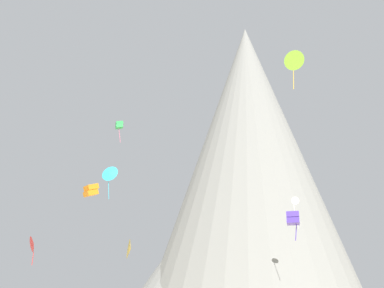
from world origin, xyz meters
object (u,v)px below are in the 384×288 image
object	(u,v)px
kite_gold_low	(130,249)
kite_cyan_mid	(110,173)
kite_indigo_low	(293,218)
kite_white_mid	(295,202)
kite_green_high	(119,125)
rock_massif	(242,182)
kite_orange_mid	(91,190)
kite_lime_high	(294,61)
kite_red_low	(33,244)

from	to	relation	value
kite_gold_low	kite_cyan_mid	size ratio (longest dim) A/B	0.47
kite_indigo_low	kite_white_mid	xyz separation A→B (m)	(4.47, 34.80, 8.65)
kite_gold_low	kite_green_high	distance (m)	26.84
kite_green_high	kite_white_mid	size ratio (longest dim) A/B	0.71
kite_cyan_mid	kite_white_mid	world-z (taller)	kite_cyan_mid
rock_massif	kite_gold_low	bearing A→B (deg)	-107.93
kite_orange_mid	kite_cyan_mid	distance (m)	28.41
kite_indigo_low	kite_lime_high	xyz separation A→B (m)	(2.24, 8.14, 20.24)
kite_green_high	kite_white_mid	world-z (taller)	kite_green_high
kite_green_high	kite_lime_high	world-z (taller)	kite_green_high
kite_cyan_mid	kite_white_mid	size ratio (longest dim) A/B	1.04
kite_orange_mid	kite_green_high	size ratio (longest dim) A/B	0.44
kite_white_mid	kite_lime_high	bearing A→B (deg)	80.84
kite_cyan_mid	kite_lime_high	xyz separation A→B (m)	(26.39, -18.26, 8.46)
kite_orange_mid	kite_white_mid	bearing A→B (deg)	-76.06
kite_gold_low	kite_indigo_low	size ratio (longest dim) A/B	0.97
kite_cyan_mid	kite_green_high	size ratio (longest dim) A/B	1.46
rock_massif	kite_gold_low	size ratio (longest dim) A/B	27.25
rock_massif	kite_gold_low	world-z (taller)	rock_massif
kite_indigo_low	rock_massif	bearing A→B (deg)	100.72
kite_orange_mid	kite_lime_high	size ratio (longest dim) A/B	0.32
kite_gold_low	kite_white_mid	bearing A→B (deg)	-69.80
kite_indigo_low	kite_white_mid	size ratio (longest dim) A/B	0.51
kite_red_low	kite_lime_high	world-z (taller)	kite_lime_high
kite_red_low	kite_orange_mid	bearing A→B (deg)	-177.71
kite_cyan_mid	kite_lime_high	world-z (taller)	kite_lime_high
kite_red_low	kite_green_high	bearing A→B (deg)	-61.61
kite_gold_low	kite_orange_mid	bearing A→B (deg)	161.37
kite_lime_high	kite_green_high	bearing A→B (deg)	-18.82
kite_orange_mid	kite_red_low	xyz separation A→B (m)	(-12.55, 17.94, -2.81)
kite_cyan_mid	kite_green_high	bearing A→B (deg)	102.48
kite_red_low	kite_lime_high	xyz separation A→B (m)	(33.89, -9.67, 20.08)
kite_white_mid	kite_red_low	bearing A→B (deg)	20.81
kite_gold_low	kite_indigo_low	xyz separation A→B (m)	(18.68, -17.07, 0.66)
kite_red_low	kite_lime_high	bearing A→B (deg)	-138.62
kite_white_mid	kite_lime_high	distance (m)	29.16
kite_gold_low	kite_cyan_mid	bearing A→B (deg)	13.16
kite_indigo_low	kite_orange_mid	bearing A→B (deg)	-172.06
kite_red_low	kite_green_high	world-z (taller)	kite_green_high
rock_massif	kite_orange_mid	bearing A→B (deg)	-103.67
kite_cyan_mid	kite_orange_mid	bearing A→B (deg)	-67.22
kite_red_low	kite_white_mid	bearing A→B (deg)	-97.51
kite_red_low	kite_lime_high	distance (m)	40.56
kite_gold_low	kite_white_mid	world-z (taller)	kite_white_mid
rock_massif	kite_lime_high	world-z (taller)	rock_massif
kite_lime_high	rock_massif	bearing A→B (deg)	-61.68
kite_gold_low	kite_white_mid	size ratio (longest dim) A/B	0.49
kite_orange_mid	kite_cyan_mid	bearing A→B (deg)	-31.25
kite_red_low	kite_lime_high	size ratio (longest dim) A/B	0.74
kite_gold_low	kite_orange_mid	world-z (taller)	kite_orange_mid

